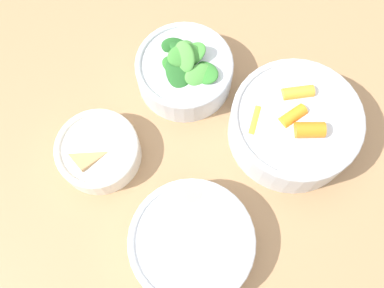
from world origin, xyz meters
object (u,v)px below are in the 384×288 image
object	(u,v)px
bowl_carrots	(294,125)
bowl_beans_hotdog	(192,243)
bowl_cookies	(99,151)
bowl_greens	(185,70)

from	to	relation	value
bowl_carrots	bowl_beans_hotdog	bearing A→B (deg)	-18.88
bowl_beans_hotdog	bowl_cookies	xyz separation A→B (m)	(-0.07, -0.18, -0.00)
bowl_carrots	bowl_beans_hotdog	distance (m)	0.23
bowl_greens	bowl_beans_hotdog	size ratio (longest dim) A/B	0.89
bowl_beans_hotdog	bowl_cookies	distance (m)	0.19
bowl_carrots	bowl_cookies	world-z (taller)	bowl_carrots
bowl_carrots	bowl_greens	distance (m)	0.19
bowl_greens	bowl_beans_hotdog	bearing A→B (deg)	25.05
bowl_greens	bowl_beans_hotdog	distance (m)	0.26
bowl_greens	bowl_cookies	distance (m)	0.18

